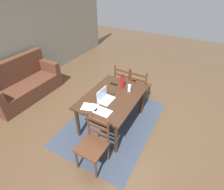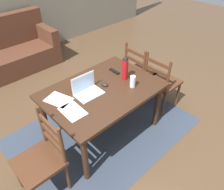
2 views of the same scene
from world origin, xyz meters
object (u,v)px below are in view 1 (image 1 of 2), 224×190
at_px(chair_left_near, 93,145).
at_px(water_bottle, 122,81).
at_px(drinking_glass, 129,88).
at_px(tv_remote, 114,84).
at_px(dining_table, 112,100).
at_px(laptop, 105,97).
at_px(couch, 23,84).
at_px(computer_mouse, 113,93).
at_px(chair_right_near, 140,86).
at_px(chair_right_far, 125,82).

xyz_separation_m(chair_left_near, water_bottle, (1.37, 0.17, 0.43)).
distance_m(water_bottle, drinking_glass, 0.22).
bearing_deg(tv_remote, dining_table, 26.09).
bearing_deg(dining_table, laptop, 158.52).
height_order(water_bottle, tv_remote, water_bottle).
height_order(chair_left_near, couch, couch).
bearing_deg(computer_mouse, chair_right_near, -24.90).
bearing_deg(chair_right_far, tv_remote, -178.08).
xyz_separation_m(computer_mouse, tv_remote, (0.31, 0.14, -0.01)).
bearing_deg(water_bottle, chair_right_near, -15.39).
xyz_separation_m(chair_right_far, laptop, (-1.18, -0.13, 0.33)).
bearing_deg(computer_mouse, tv_remote, 14.33).
height_order(chair_right_far, couch, couch).
xyz_separation_m(water_bottle, computer_mouse, (-0.30, 0.07, -0.15)).
distance_m(drinking_glass, computer_mouse, 0.36).
bearing_deg(tv_remote, couch, -74.45).
height_order(couch, computer_mouse, couch).
bearing_deg(water_bottle, drinking_glass, -106.59).
relative_size(chair_right_far, laptop, 2.90).
bearing_deg(laptop, dining_table, -21.48).
bearing_deg(chair_left_near, dining_table, 11.41).
xyz_separation_m(chair_right_far, drinking_glass, (-0.68, -0.42, 0.34)).
relative_size(laptop, tv_remote, 1.93).
distance_m(laptop, water_bottle, 0.57).
relative_size(chair_left_near, couch, 0.53).
relative_size(dining_table, drinking_glass, 9.39).
height_order(chair_left_near, tv_remote, chair_left_near).
height_order(chair_left_near, drinking_glass, chair_left_near).
height_order(chair_right_near, laptop, laptop).
distance_m(water_bottle, computer_mouse, 0.34).
bearing_deg(dining_table, drinking_glass, -34.88).
height_order(chair_right_near, computer_mouse, chair_right_near).
relative_size(laptop, computer_mouse, 3.27).
height_order(dining_table, couch, couch).
bearing_deg(chair_right_near, water_bottle, 164.61).
distance_m(chair_right_near, laptop, 1.25).
xyz_separation_m(chair_right_near, water_bottle, (-0.63, 0.17, 0.43)).
xyz_separation_m(couch, drinking_glass, (0.54, -2.74, 0.45)).
bearing_deg(chair_right_near, chair_left_near, -179.99).
bearing_deg(couch, chair_left_near, -105.90).
bearing_deg(chair_right_near, couch, 114.09).
relative_size(chair_right_far, chair_right_near, 1.00).
relative_size(laptop, drinking_glass, 2.17).
bearing_deg(chair_left_near, chair_right_near, 0.01).
bearing_deg(dining_table, computer_mouse, 26.96).
relative_size(chair_left_near, chair_right_near, 1.00).
height_order(computer_mouse, tv_remote, computer_mouse).
height_order(chair_left_near, laptop, laptop).
distance_m(laptop, computer_mouse, 0.26).
distance_m(couch, computer_mouse, 2.53).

